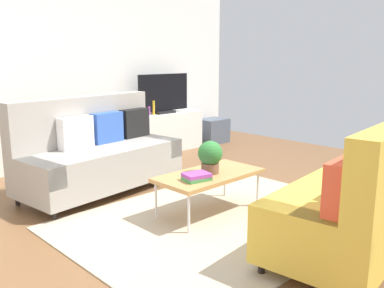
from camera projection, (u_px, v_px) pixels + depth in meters
name	position (u px, v px, depth m)	size (l,w,h in m)	color
ground_plane	(204.00, 213.00, 4.26)	(7.68, 7.68, 0.00)	brown
wall_far	(64.00, 64.00, 5.93)	(6.40, 0.12, 2.90)	white
area_rug	(220.00, 219.00, 4.07)	(2.90, 2.20, 0.01)	tan
couch_beige	(98.00, 153.00, 4.89)	(1.99, 1.06, 1.10)	gray
couch_green	(362.00, 198.00, 3.35)	(1.98, 1.04, 1.10)	gold
coffee_table	(209.00, 176.00, 4.17)	(1.10, 0.56, 0.42)	#B7844C
tv_console	(163.00, 132.00, 6.97)	(1.40, 0.44, 0.64)	silver
tv	(164.00, 94.00, 6.82)	(1.00, 0.20, 0.64)	black
storage_trunk	(213.00, 131.00, 7.67)	(0.52, 0.40, 0.44)	#4C5666
potted_plant	(210.00, 156.00, 4.14)	(0.24, 0.24, 0.33)	brown
table_book_0	(197.00, 179.00, 3.92)	(0.24, 0.18, 0.03)	#3F8C4C
table_book_1	(197.00, 175.00, 3.91)	(0.24, 0.18, 0.03)	purple
vase_0	(133.00, 110.00, 6.52)	(0.09, 0.09, 0.19)	#4C72B2
bottle_0	(144.00, 111.00, 6.57)	(0.05, 0.05, 0.16)	#262626
bottle_1	(149.00, 111.00, 6.64)	(0.05, 0.05, 0.14)	purple
bottle_2	(153.00, 108.00, 6.69)	(0.05, 0.05, 0.23)	gold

